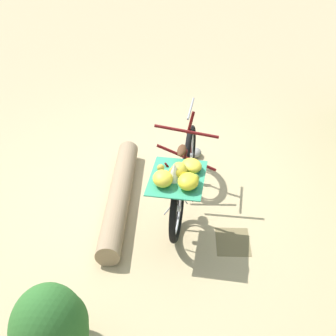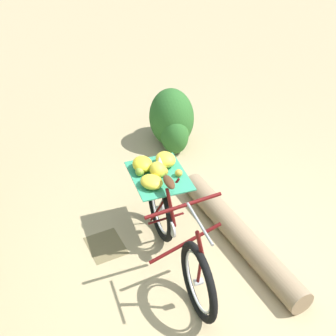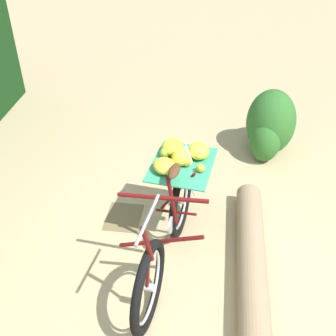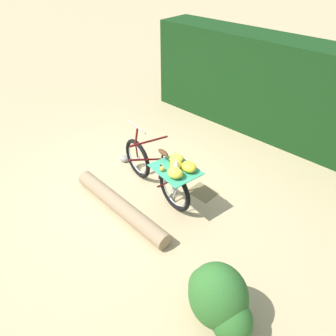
{
  "view_description": "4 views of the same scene",
  "coord_description": "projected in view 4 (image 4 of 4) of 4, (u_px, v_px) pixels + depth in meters",
  "views": [
    {
      "loc": [
        -4.61,
        -0.21,
        3.5
      ],
      "look_at": [
        -0.68,
        -0.1,
        0.8
      ],
      "focal_mm": 50.4,
      "sensor_mm": 36.0,
      "label": 1
    },
    {
      "loc": [
        2.51,
        -1.79,
        3.5
      ],
      "look_at": [
        -0.87,
        -0.06,
        0.8
      ],
      "focal_mm": 48.98,
      "sensor_mm": 36.0,
      "label": 2
    },
    {
      "loc": [
        2.23,
        0.06,
        2.89
      ],
      "look_at": [
        -0.71,
        -0.31,
        0.8
      ],
      "focal_mm": 44.05,
      "sensor_mm": 36.0,
      "label": 3
    },
    {
      "loc": [
        -3.3,
        2.44,
        3.5
      ],
      "look_at": [
        -0.72,
        -0.13,
        0.78
      ],
      "focal_mm": 33.12,
      "sensor_mm": 36.0,
      "label": 4
    }
  ],
  "objects": [
    {
      "name": "leaf_litter_patch",
      "position": [
        203.0,
        192.0,
        5.28
      ],
      "size": [
        0.44,
        0.36,
        0.01
      ],
      "primitive_type": "cube",
      "color": "olive",
      "rests_on": "ground_plane"
    },
    {
      "name": "bicycle",
      "position": [
        161.0,
        171.0,
        4.92
      ],
      "size": [
        1.8,
        0.76,
        1.03
      ],
      "rotation": [
        0.0,
        0.0,
        -0.14
      ],
      "color": "black",
      "rests_on": "ground_plane"
    },
    {
      "name": "ground_plane",
      "position": [
        133.0,
        190.0,
        5.34
      ],
      "size": [
        60.0,
        60.0,
        0.0
      ],
      "primitive_type": "plane",
      "color": "tan"
    },
    {
      "name": "fallen_log",
      "position": [
        120.0,
        206.0,
        4.83
      ],
      "size": [
        2.02,
        0.26,
        0.25
      ],
      "primitive_type": "cylinder",
      "rotation": [
        0.0,
        1.57,
        -0.01
      ],
      "color": "#937A5B",
      "rests_on": "ground_plane"
    },
    {
      "name": "shrub_cluster",
      "position": [
        218.0,
        299.0,
        3.33
      ],
      "size": [
        0.88,
        0.6,
        0.84
      ],
      "color": "#2D6628",
      "rests_on": "ground_plane"
    },
    {
      "name": "foliage_hedge",
      "position": [
        281.0,
        91.0,
        6.27
      ],
      "size": [
        5.97,
        1.1,
        1.99
      ],
      "primitive_type": "cube",
      "rotation": [
        0.0,
        0.0,
        3.18
      ],
      "color": "#143814",
      "rests_on": "ground_plane"
    },
    {
      "name": "path_stone",
      "position": [
        124.0,
        159.0,
        5.99
      ],
      "size": [
        0.19,
        0.16,
        0.12
      ],
      "primitive_type": "ellipsoid",
      "color": "gray",
      "rests_on": "ground_plane"
    }
  ]
}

